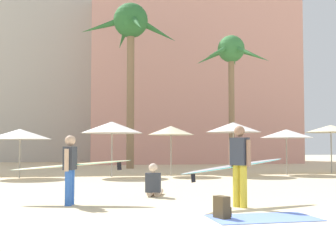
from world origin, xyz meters
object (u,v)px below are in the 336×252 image
at_px(backpack, 222,208).
at_px(person_near_left, 154,185).
at_px(palm_tree_left, 131,32).
at_px(beach_towel, 263,218).
at_px(person_near_right, 238,164).
at_px(cafe_umbrella_0, 331,129).
at_px(palm_tree_far_left, 231,58).
at_px(cafe_umbrella_4, 20,134).
at_px(cafe_umbrella_5, 286,134).
at_px(person_mid_right, 70,166).
at_px(cafe_umbrella_3, 233,127).
at_px(cafe_umbrella_1, 112,127).
at_px(cafe_umbrella_7, 171,131).

relative_size(backpack, person_near_left, 0.43).
relative_size(palm_tree_left, backpack, 24.76).
distance_m(beach_towel, person_near_right, 1.83).
height_order(cafe_umbrella_0, beach_towel, cafe_umbrella_0).
bearing_deg(person_near_left, palm_tree_far_left, -10.12).
distance_m(cafe_umbrella_4, cafe_umbrella_5, 12.29).
xyz_separation_m(backpack, person_near_left, (-0.77, 3.79, 0.11)).
bearing_deg(palm_tree_far_left, person_near_left, -116.04).
distance_m(beach_towel, person_mid_right, 4.56).
height_order(palm_tree_far_left, beach_towel, palm_tree_far_left).
bearing_deg(person_near_left, cafe_umbrella_3, -16.39).
distance_m(palm_tree_left, person_mid_right, 18.06).
xyz_separation_m(beach_towel, person_mid_right, (-3.68, 2.55, 0.88)).
xyz_separation_m(backpack, person_mid_right, (-2.91, 2.48, 0.68)).
height_order(person_near_right, person_near_left, person_near_right).
distance_m(palm_tree_far_left, beach_towel, 19.72).
xyz_separation_m(cafe_umbrella_3, person_near_left, (-4.75, -7.51, -1.94)).
bearing_deg(beach_towel, cafe_umbrella_3, 74.23).
distance_m(cafe_umbrella_1, person_near_left, 7.80).
xyz_separation_m(backpack, person_near_right, (0.82, 1.50, 0.75)).
bearing_deg(person_near_right, cafe_umbrella_4, 92.78).
xyz_separation_m(palm_tree_far_left, beach_towel, (-5.23, -17.71, -6.91)).
distance_m(cafe_umbrella_3, person_near_left, 9.09).
relative_size(cafe_umbrella_3, backpack, 6.17).
bearing_deg(cafe_umbrella_1, person_near_left, -83.27).
distance_m(palm_tree_far_left, backpack, 19.81).
bearing_deg(cafe_umbrella_3, cafe_umbrella_5, 4.02).
distance_m(cafe_umbrella_0, cafe_umbrella_7, 8.36).
bearing_deg(palm_tree_left, cafe_umbrella_0, -33.81).
bearing_deg(person_mid_right, backpack, 153.67).
height_order(cafe_umbrella_3, backpack, cafe_umbrella_3).
bearing_deg(cafe_umbrella_0, person_mid_right, -142.02).
height_order(cafe_umbrella_1, person_near_right, cafe_umbrella_1).
bearing_deg(backpack, person_near_right, 40.01).
bearing_deg(person_near_left, cafe_umbrella_1, 22.65).
xyz_separation_m(palm_tree_far_left, backpack, (-6.01, -17.65, -6.72)).
relative_size(cafe_umbrella_1, backpack, 6.58).
height_order(cafe_umbrella_0, backpack, cafe_umbrella_0).
distance_m(cafe_umbrella_1, person_near_right, 10.18).
relative_size(palm_tree_left, cafe_umbrella_4, 3.89).
relative_size(cafe_umbrella_4, person_near_left, 2.72).
relative_size(palm_tree_far_left, cafe_umbrella_5, 3.34).
xyz_separation_m(palm_tree_left, cafe_umbrella_7, (1.37, -6.94, -6.47)).
bearing_deg(cafe_umbrella_3, cafe_umbrella_7, 172.47).
bearing_deg(cafe_umbrella_4, beach_towel, -60.79).
bearing_deg(backpack, palm_tree_far_left, 49.97).
bearing_deg(palm_tree_far_left, beach_towel, -106.46).
bearing_deg(person_near_left, cafe_umbrella_7, 2.71).
bearing_deg(cafe_umbrella_7, palm_tree_left, 101.15).
height_order(palm_tree_far_left, cafe_umbrella_4, palm_tree_far_left).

